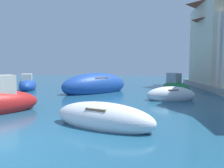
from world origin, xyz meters
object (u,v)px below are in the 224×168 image
Objects in this scene: moored_boat_1 at (95,85)px; moored_boat_6 at (171,95)px; moored_boat_2 at (103,118)px; moored_boat_7 at (28,85)px; moored_boat_9 at (175,86)px.

moored_boat_6 is (5.31, -3.50, -0.25)m from moored_boat_1.
moored_boat_2 is 1.00× the size of moored_boat_7.
moored_boat_7 is (-8.14, 11.28, 0.11)m from moored_boat_2.
moored_boat_1 is 1.42× the size of moored_boat_7.
moored_boat_9 is at bearing -108.93° from moored_boat_7.
moored_boat_2 is at bearing 55.91° from moored_boat_1.
moored_boat_7 is (-11.68, 5.02, 0.12)m from moored_boat_6.
moored_boat_1 is 1.80× the size of moored_boat_6.
moored_boat_1 is at bearing 124.02° from moored_boat_2.
moored_boat_2 is (1.77, -9.75, -0.24)m from moored_boat_1.
moored_boat_6 is 12.71m from moored_boat_7.
moored_boat_6 is (3.54, 6.25, -0.01)m from moored_boat_2.
moored_boat_7 is (-6.37, 1.53, -0.13)m from moored_boat_1.
moored_boat_2 is at bearing -46.91° from moored_boat_9.
moored_boat_2 is 1.15× the size of moored_boat_9.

